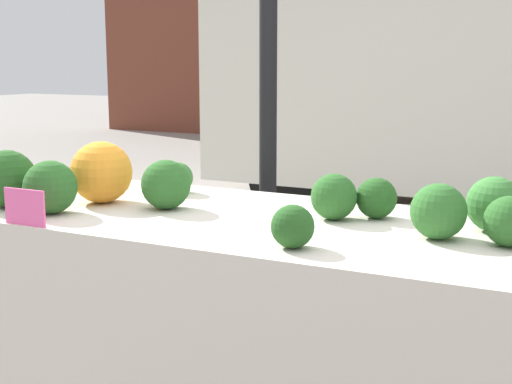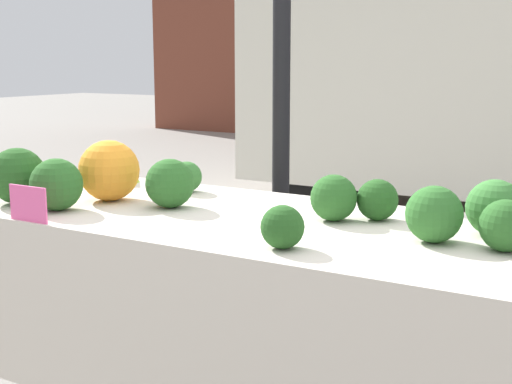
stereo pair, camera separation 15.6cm
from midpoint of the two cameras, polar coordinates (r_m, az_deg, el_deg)
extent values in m
cylinder|color=black|center=(2.83, 3.61, 5.93)|extent=(0.07, 0.07, 2.32)
cube|color=silver|center=(6.81, 16.99, 11.26)|extent=(3.49, 2.21, 2.43)
cylinder|color=black|center=(6.35, 6.02, 1.02)|extent=(0.68, 0.22, 0.68)
cylinder|color=black|center=(8.02, 11.41, 2.87)|extent=(0.68, 0.22, 0.68)
cube|color=beige|center=(2.17, 2.05, -2.47)|extent=(1.92, 0.80, 0.03)
cube|color=beige|center=(1.94, -3.68, -12.49)|extent=(1.92, 0.01, 0.50)
cylinder|color=black|center=(3.07, -10.01, -7.60)|extent=(0.05, 0.05, 0.89)
sphere|color=orange|center=(2.45, -9.90, 1.69)|extent=(0.21, 0.21, 0.21)
cone|color=#93B238|center=(2.82, -9.46, 2.11)|extent=(0.17, 0.17, 0.13)
sphere|color=#23511E|center=(2.17, 11.73, -0.63)|extent=(0.12, 0.12, 0.12)
sphere|color=#285B23|center=(1.91, 21.57, -2.54)|extent=(0.13, 0.13, 0.13)
sphere|color=#285B23|center=(2.33, -13.85, 0.57)|extent=(0.17, 0.17, 0.17)
sphere|color=#2D6628|center=(1.95, 16.31, -1.74)|extent=(0.15, 0.15, 0.15)
sphere|color=#285B23|center=(2.14, 8.31, -0.48)|extent=(0.14, 0.14, 0.14)
sphere|color=#336B2D|center=(2.59, -3.86, 1.22)|extent=(0.11, 0.11, 0.11)
sphere|color=#285B23|center=(2.31, -5.00, 0.68)|extent=(0.16, 0.16, 0.16)
sphere|color=#387533|center=(2.07, 20.62, -1.20)|extent=(0.16, 0.16, 0.16)
sphere|color=#23511E|center=(1.81, 4.60, -2.83)|extent=(0.11, 0.11, 0.11)
sphere|color=#23511E|center=(2.47, -16.85, 1.24)|extent=(0.19, 0.19, 0.19)
cube|color=#F45B9E|center=(2.19, -15.85, -0.93)|extent=(0.15, 0.01, 0.11)
camera|label=1|loc=(0.08, -87.93, 0.39)|focal=50.00mm
camera|label=2|loc=(0.08, 92.07, -0.39)|focal=50.00mm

